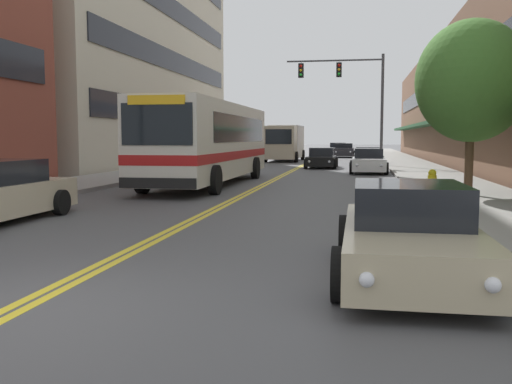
# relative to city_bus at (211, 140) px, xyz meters

# --- Properties ---
(ground_plane) EXTENTS (240.00, 240.00, 0.00)m
(ground_plane) POSITION_rel_city_bus_xyz_m (2.23, 19.92, -1.82)
(ground_plane) COLOR #4C4C4F
(sidewalk_left) EXTENTS (3.46, 106.00, 0.15)m
(sidewalk_left) POSITION_rel_city_bus_xyz_m (-5.01, 19.92, -1.75)
(sidewalk_left) COLOR gray
(sidewalk_left) RESTS_ON ground_plane
(sidewalk_right) EXTENTS (3.46, 106.00, 0.15)m
(sidewalk_right) POSITION_rel_city_bus_xyz_m (9.46, 19.92, -1.75)
(sidewalk_right) COLOR gray
(sidewalk_right) RESTS_ON ground_plane
(centre_line) EXTENTS (0.34, 106.00, 0.01)m
(centre_line) POSITION_rel_city_bus_xyz_m (2.23, 19.92, -1.82)
(centre_line) COLOR yellow
(centre_line) RESTS_ON ground_plane
(storefront_row_right) EXTENTS (9.10, 68.00, 9.01)m
(storefront_row_right) POSITION_rel_city_bus_xyz_m (15.42, 19.92, 2.68)
(storefront_row_right) COLOR brown
(storefront_row_right) RESTS_ON ground_plane
(city_bus) EXTENTS (2.84, 12.49, 3.23)m
(city_bus) POSITION_rel_city_bus_xyz_m (0.00, 0.00, 0.00)
(city_bus) COLOR silver
(city_bus) RESTS_ON ground_plane
(car_red_parked_left_near) EXTENTS (2.07, 4.41, 1.29)m
(car_red_parked_left_near) POSITION_rel_city_bus_xyz_m (-2.19, 14.91, -1.23)
(car_red_parked_left_near) COLOR maroon
(car_red_parked_left_near) RESTS_ON ground_plane
(car_beige_parked_right_foreground) EXTENTS (1.97, 4.51, 1.27)m
(car_beige_parked_right_foreground) POSITION_rel_city_bus_xyz_m (6.65, -14.76, -1.24)
(car_beige_parked_right_foreground) COLOR #BCAD89
(car_beige_parked_right_foreground) RESTS_ON ground_plane
(car_white_parked_right_mid) EXTENTS (1.98, 4.43, 1.32)m
(car_white_parked_right_mid) POSITION_rel_city_bus_xyz_m (6.51, 8.59, -1.21)
(car_white_parked_right_mid) COLOR white
(car_white_parked_right_mid) RESTS_ON ground_plane
(car_dark_grey_parked_right_far) EXTENTS (2.15, 4.76, 1.22)m
(car_dark_grey_parked_right_far) POSITION_rel_city_bus_xyz_m (6.63, 18.81, -1.25)
(car_dark_grey_parked_right_far) COLOR #38383D
(car_dark_grey_parked_right_far) RESTS_ON ground_plane
(car_black_moving_lead) EXTENTS (1.97, 4.51, 1.27)m
(car_black_moving_lead) POSITION_rel_city_bus_xyz_m (3.68, 13.67, -1.24)
(car_black_moving_lead) COLOR black
(car_black_moving_lead) RESTS_ON ground_plane
(car_navy_moving_second) EXTENTS (2.19, 4.24, 1.35)m
(car_navy_moving_second) POSITION_rel_city_bus_xyz_m (3.77, 40.97, -1.20)
(car_navy_moving_second) COLOR #19234C
(car_navy_moving_second) RESTS_ON ground_plane
(car_charcoal_moving_third) EXTENTS (2.20, 4.67, 1.36)m
(car_charcoal_moving_third) POSITION_rel_city_bus_xyz_m (4.59, 33.69, -1.19)
(car_charcoal_moving_third) COLOR #232328
(car_charcoal_moving_third) RESTS_ON ground_plane
(box_truck) EXTENTS (2.68, 7.76, 2.90)m
(box_truck) POSITION_rel_city_bus_xyz_m (0.05, 23.88, -0.28)
(box_truck) COLOR beige
(box_truck) RESTS_ON ground_plane
(traffic_signal_mast) EXTENTS (6.24, 0.38, 7.22)m
(traffic_signal_mast) POSITION_rel_city_bus_xyz_m (5.41, 15.03, 3.30)
(traffic_signal_mast) COLOR #47474C
(traffic_signal_mast) RESTS_ON ground_plane
(street_tree_right_mid) EXTENTS (3.36, 3.36, 5.30)m
(street_tree_right_mid) POSITION_rel_city_bus_xyz_m (9.30, -4.34, 1.78)
(street_tree_right_mid) COLOR brown
(street_tree_right_mid) RESTS_ON sidewalk_right
(fire_hydrant) EXTENTS (0.35, 0.27, 0.80)m
(fire_hydrant) POSITION_rel_city_bus_xyz_m (8.17, -4.78, -1.28)
(fire_hydrant) COLOR yellow
(fire_hydrant) RESTS_ON sidewalk_right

